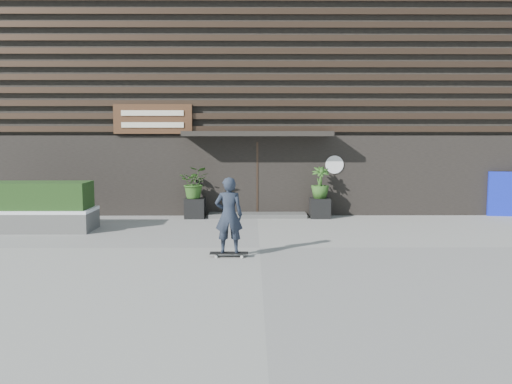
{
  "coord_description": "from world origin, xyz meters",
  "views": [
    {
      "loc": [
        -0.16,
        -11.42,
        2.4
      ],
      "look_at": [
        -0.07,
        1.37,
        1.1
      ],
      "focal_mm": 36.85,
      "sensor_mm": 36.0,
      "label": 1
    }
  ],
  "objects_px": {
    "planter_pot_left": "(195,208)",
    "skateboarder": "(229,215)",
    "planter_pot_right": "(320,208)",
    "raised_bed": "(26,221)"
  },
  "relations": [
    {
      "from": "skateboarder",
      "to": "planter_pot_right",
      "type": "bearing_deg",
      "value": 64.55
    },
    {
      "from": "raised_bed",
      "to": "skateboarder",
      "type": "bearing_deg",
      "value": -30.12
    },
    {
      "from": "planter_pot_right",
      "to": "raised_bed",
      "type": "bearing_deg",
      "value": -164.87
    },
    {
      "from": "planter_pot_left",
      "to": "skateboarder",
      "type": "bearing_deg",
      "value": -76.63
    },
    {
      "from": "planter_pot_right",
      "to": "skateboarder",
      "type": "distance_m",
      "value": 5.92
    },
    {
      "from": "planter_pot_left",
      "to": "raised_bed",
      "type": "distance_m",
      "value": 4.71
    },
    {
      "from": "raised_bed",
      "to": "skateboarder",
      "type": "height_order",
      "value": "skateboarder"
    },
    {
      "from": "planter_pot_right",
      "to": "raised_bed",
      "type": "distance_m",
      "value": 8.28
    },
    {
      "from": "planter_pot_right",
      "to": "skateboarder",
      "type": "height_order",
      "value": "skateboarder"
    },
    {
      "from": "planter_pot_left",
      "to": "skateboarder",
      "type": "relative_size",
      "value": 0.37
    }
  ]
}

